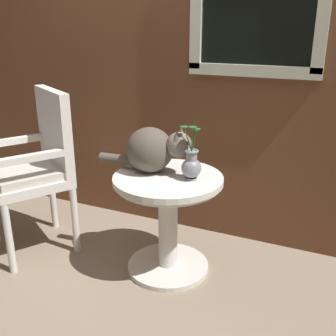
# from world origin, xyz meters

# --- Properties ---
(ground_plane) EXTENTS (6.00, 6.00, 0.00)m
(ground_plane) POSITION_xyz_m (0.00, 0.00, 0.00)
(ground_plane) COLOR gray
(back_wall) EXTENTS (4.00, 0.07, 2.60)m
(back_wall) POSITION_xyz_m (0.01, 0.72, 1.31)
(back_wall) COLOR brown
(back_wall) RESTS_ON ground_plane
(wicker_side_table) EXTENTS (0.63, 0.63, 0.60)m
(wicker_side_table) POSITION_xyz_m (0.17, 0.15, 0.41)
(wicker_side_table) COLOR silver
(wicker_side_table) RESTS_ON ground_plane
(wicker_chair) EXTENTS (0.64, 0.63, 1.04)m
(wicker_chair) POSITION_xyz_m (-0.70, 0.07, 0.59)
(wicker_chair) COLOR silver
(wicker_chair) RESTS_ON ground_plane
(cat) EXTENTS (0.57, 0.29, 0.27)m
(cat) POSITION_xyz_m (0.06, 0.18, 0.74)
(cat) COLOR brown
(cat) RESTS_ON wicker_side_table
(pewter_vase_with_ivy) EXTENTS (0.13, 0.11, 0.31)m
(pewter_vase_with_ivy) POSITION_xyz_m (0.30, 0.16, 0.70)
(pewter_vase_with_ivy) COLOR gray
(pewter_vase_with_ivy) RESTS_ON wicker_side_table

